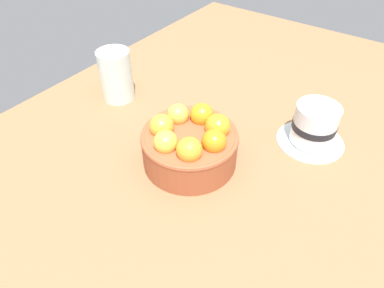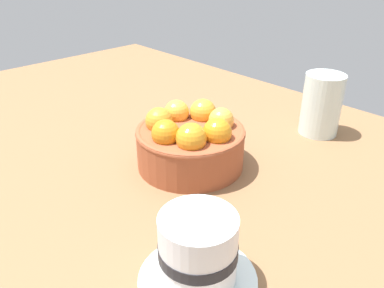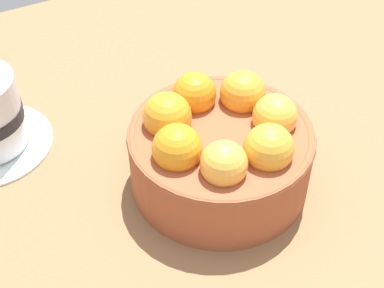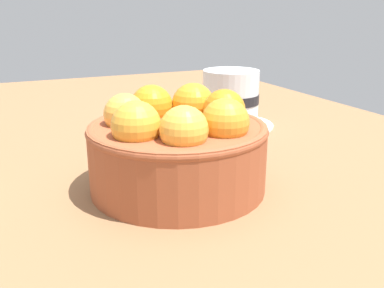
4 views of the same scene
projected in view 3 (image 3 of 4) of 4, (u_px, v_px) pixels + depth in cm
name	position (u px, v px, depth cm)	size (l,w,h in cm)	color
ground_plane	(218.00, 195.00, 57.18)	(145.40, 83.69, 4.26)	brown
terracotta_bowl	(220.00, 148.00, 52.77)	(17.09, 17.09, 9.54)	#9E4C2D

